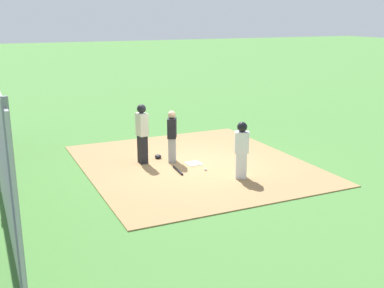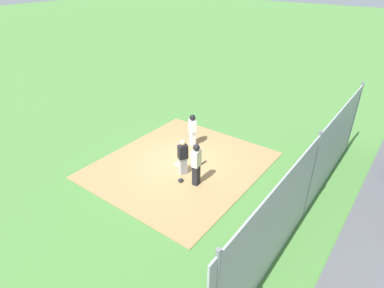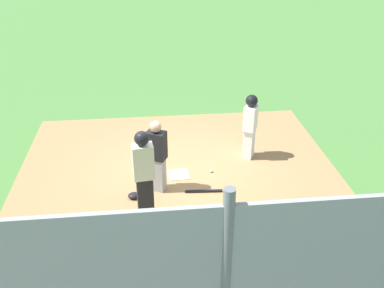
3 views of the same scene
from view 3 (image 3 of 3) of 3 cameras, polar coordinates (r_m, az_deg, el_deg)
name	(u,v)px [view 3 (image 3 of 3)]	position (r m, az deg, el deg)	size (l,w,h in m)	color
ground_plane	(179,176)	(9.64, -1.74, -4.28)	(140.00, 140.00, 0.00)	#477A38
dirt_infield	(179,176)	(9.64, -1.74, -4.21)	(7.20, 6.40, 0.03)	#9E774C
home_plate	(179,175)	(9.62, -1.74, -4.08)	(0.44, 0.44, 0.02)	white
catcher	(157,155)	(8.75, -4.70, -1.51)	(0.46, 0.40, 1.59)	#9E9EA3
umpire	(144,173)	(7.94, -6.41, -3.84)	(0.41, 0.30, 1.81)	black
runner	(250,123)	(9.99, 7.73, 2.79)	(0.41, 0.46, 1.59)	silver
baseball_bat	(204,191)	(9.05, 1.56, -6.25)	(0.06, 0.06, 0.78)	black
catcher_mask	(134,196)	(8.94, -7.75, -6.81)	(0.24, 0.20, 0.12)	black
baseball	(211,171)	(9.71, 2.54, -3.59)	(0.07, 0.07, 0.07)	white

